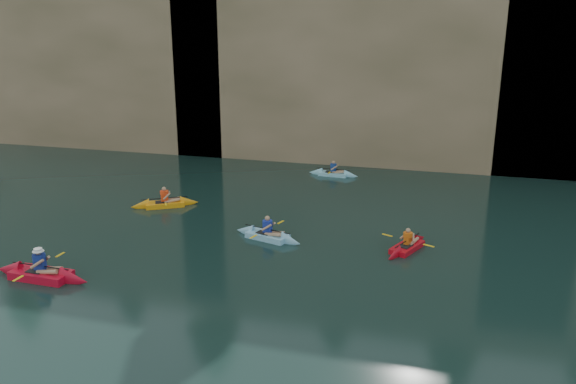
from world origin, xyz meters
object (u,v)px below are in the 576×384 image
(kayaker_red_far, at_px, (407,246))
(kayaker_orange, at_px, (165,204))
(main_kayaker, at_px, (41,274))
(kayaker_ltblue_near, at_px, (268,235))

(kayaker_red_far, bearing_deg, kayaker_orange, 101.42)
(kayaker_orange, bearing_deg, main_kayaker, -122.91)
(kayaker_ltblue_near, distance_m, kayaker_red_far, 5.31)
(main_kayaker, height_order, kayaker_red_far, main_kayaker)
(main_kayaker, relative_size, kayaker_ltblue_near, 1.16)
(kayaker_ltblue_near, relative_size, kayaker_red_far, 1.06)
(main_kayaker, xyz_separation_m, kayaker_orange, (0.25, 8.04, -0.03))
(kayaker_orange, bearing_deg, kayaker_ltblue_near, -55.48)
(kayaker_orange, relative_size, kayaker_red_far, 1.03)
(kayaker_orange, xyz_separation_m, kayaker_ltblue_near, (5.78, -2.62, 0.00))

